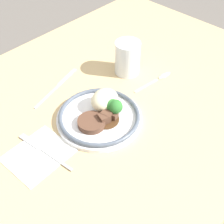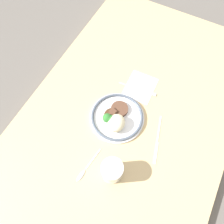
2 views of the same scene
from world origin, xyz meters
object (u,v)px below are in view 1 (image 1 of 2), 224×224
at_px(knife, 57,86).
at_px(spoon, 160,78).
at_px(fork, 40,148).
at_px(plate, 101,113).
at_px(juice_glass, 127,60).

distance_m(knife, spoon, 0.34).
bearing_deg(fork, plate, -106.80).
distance_m(fork, spoon, 0.46).
xyz_separation_m(juice_glass, spoon, (0.05, -0.10, -0.05)).
height_order(juice_glass, spoon, juice_glass).
xyz_separation_m(knife, spoon, (0.26, -0.22, 0.00)).
bearing_deg(plate, spoon, -2.38).
distance_m(juice_glass, knife, 0.25).
height_order(plate, spoon, plate).
xyz_separation_m(juice_glass, fork, (-0.41, -0.06, -0.05)).
bearing_deg(juice_glass, plate, -156.72).
bearing_deg(fork, spoon, -101.87).
xyz_separation_m(plate, spoon, (0.27, -0.01, -0.02)).
bearing_deg(fork, juice_glass, -87.97).
bearing_deg(spoon, knife, 147.88).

